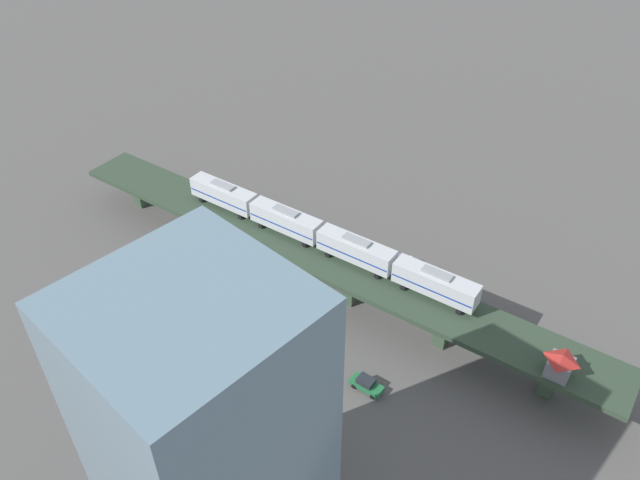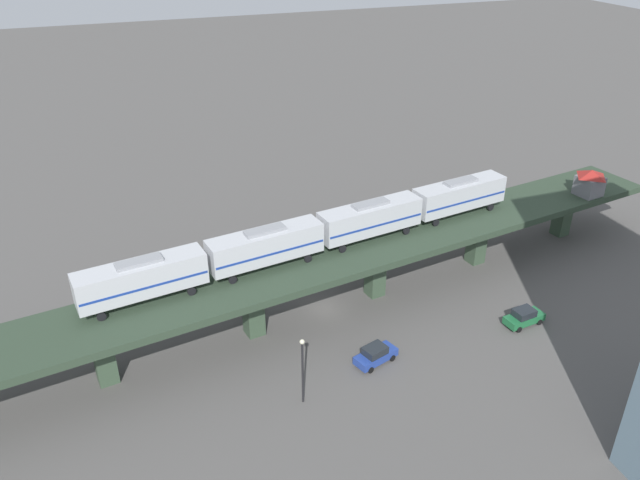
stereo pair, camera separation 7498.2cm
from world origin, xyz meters
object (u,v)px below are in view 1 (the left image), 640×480
(signal_hut, at_px, (560,364))
(street_car_blue, at_px, (273,319))
(street_car_green, at_px, (366,384))
(office_tower, at_px, (210,452))
(delivery_truck, at_px, (400,266))
(street_lamp, at_px, (220,285))
(subway_train, at_px, (320,234))

(signal_hut, xyz_separation_m, street_car_blue, (13.62, -35.72, -7.44))
(street_car_green, distance_m, office_tower, 31.16)
(street_car_green, xyz_separation_m, office_tower, (25.87, 3.28, 17.06))
(signal_hut, height_order, street_car_blue, signal_hut)
(street_car_green, bearing_deg, delivery_truck, -152.43)
(signal_hut, relative_size, street_car_blue, 0.78)
(street_car_green, height_order, street_car_blue, same)
(delivery_truck, distance_m, street_lamp, 28.20)
(subway_train, height_order, street_lamp, subway_train)
(delivery_truck, xyz_separation_m, office_tower, (46.69, 14.15, 16.24))
(signal_hut, height_order, office_tower, office_tower)
(subway_train, height_order, office_tower, office_tower)
(subway_train, relative_size, office_tower, 1.38)
(street_lamp, distance_m, office_tower, 39.49)
(signal_hut, distance_m, office_tower, 43.08)
(street_lamp, bearing_deg, delivery_truck, 148.00)
(delivery_truck, bearing_deg, street_car_blue, -17.18)
(street_lamp, bearing_deg, street_car_blue, 108.03)
(street_lamp, bearing_deg, street_car_green, 96.65)
(office_tower, bearing_deg, subway_train, -148.99)
(subway_train, bearing_deg, street_car_blue, 7.80)
(subway_train, distance_m, delivery_truck, 14.61)
(street_car_blue, bearing_deg, office_tower, 38.95)
(street_car_green, bearing_deg, signal_hut, 126.04)
(subway_train, relative_size, street_lamp, 7.15)
(signal_hut, bearing_deg, subway_train, -86.63)
(street_car_green, distance_m, street_lamp, 26.13)
(delivery_truck, bearing_deg, office_tower, 16.86)
(signal_hut, xyz_separation_m, street_car_green, (13.33, -18.32, -7.44))
(office_tower, bearing_deg, signal_hut, 159.01)
(subway_train, relative_size, signal_hut, 13.43)
(subway_train, height_order, street_car_green, subway_train)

